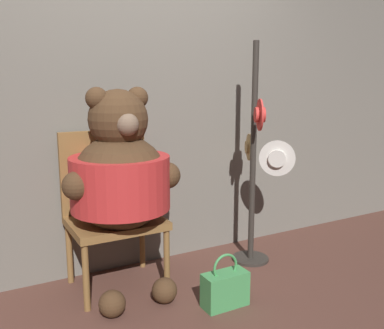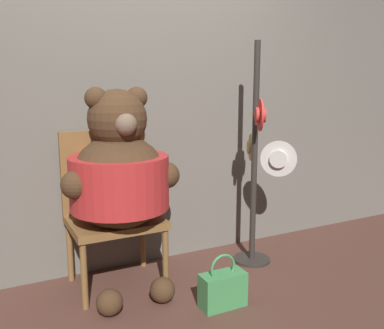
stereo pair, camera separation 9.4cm
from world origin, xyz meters
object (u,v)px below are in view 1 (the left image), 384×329
Objects in this scene: handbag_on_ground at (225,288)px; teddy_bear at (121,176)px; hat_display_rack at (258,169)px; chair at (111,204)px.

teddy_bear is at bearing 134.32° from handbag_on_ground.
hat_display_rack is 4.83× the size of handbag_on_ground.
teddy_bear is at bearing -85.28° from chair.
teddy_bear is 0.94m from handbag_on_ground.
chair is 3.04× the size of handbag_on_ground.
hat_display_rack reaches higher than chair.
handbag_on_ground is at bearing -141.66° from hat_display_rack.
hat_display_rack is (1.05, -0.03, -0.05)m from teddy_bear.
chair is at bearing 126.59° from handbag_on_ground.
teddy_bear is (0.01, -0.17, 0.22)m from chair.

